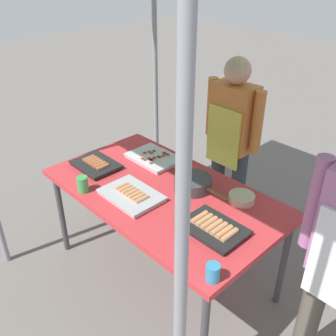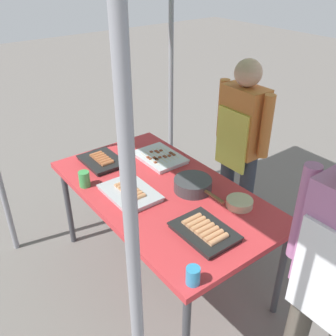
% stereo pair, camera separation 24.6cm
% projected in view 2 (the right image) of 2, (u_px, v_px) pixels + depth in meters
% --- Properties ---
extents(ground_plane, '(18.00, 18.00, 0.00)m').
position_uv_depth(ground_plane, '(163.00, 272.00, 2.89)').
color(ground_plane, '#66605B').
extents(stall_table, '(1.60, 0.90, 0.75)m').
position_uv_depth(stall_table, '(162.00, 196.00, 2.54)').
color(stall_table, '#C63338').
rests_on(stall_table, ground).
extents(tray_grilled_sausages, '(0.39, 0.28, 0.05)m').
position_uv_depth(tray_grilled_sausages, '(130.00, 193.00, 2.45)').
color(tray_grilled_sausages, '#ADADB2').
rests_on(tray_grilled_sausages, stall_table).
extents(tray_meat_skewers, '(0.38, 0.28, 0.04)m').
position_uv_depth(tray_meat_skewers, '(160.00, 157.00, 2.86)').
color(tray_meat_skewers, silver).
rests_on(tray_meat_skewers, stall_table).
extents(tray_pork_links, '(0.36, 0.26, 0.05)m').
position_uv_depth(tray_pork_links, '(204.00, 231.00, 2.11)').
color(tray_pork_links, black).
rests_on(tray_pork_links, stall_table).
extents(tray_spring_rolls, '(0.34, 0.25, 0.05)m').
position_uv_depth(tray_spring_rolls, '(102.00, 161.00, 2.81)').
color(tray_spring_rolls, black).
rests_on(tray_spring_rolls, stall_table).
extents(cooking_wok, '(0.41, 0.25, 0.08)m').
position_uv_depth(cooking_wok, '(193.00, 184.00, 2.48)').
color(cooking_wok, '#38383A').
rests_on(cooking_wok, stall_table).
extents(condiment_bowl, '(0.17, 0.17, 0.05)m').
position_uv_depth(condiment_bowl, '(239.00, 203.00, 2.34)').
color(condiment_bowl, '#BFB28C').
rests_on(condiment_bowl, stall_table).
extents(drink_cup_near_edge, '(0.07, 0.07, 0.11)m').
position_uv_depth(drink_cup_near_edge, '(84.00, 179.00, 2.52)').
color(drink_cup_near_edge, '#3F994C').
rests_on(drink_cup_near_edge, stall_table).
extents(drink_cup_by_wok, '(0.07, 0.07, 0.09)m').
position_uv_depth(drink_cup_by_wok, '(193.00, 276.00, 1.79)').
color(drink_cup_by_wok, '#338CBF').
rests_on(drink_cup_by_wok, stall_table).
extents(vendor_woman, '(0.52, 0.22, 1.48)m').
position_uv_depth(vendor_woman, '(241.00, 138.00, 2.93)').
color(vendor_woman, '#333842').
rests_on(vendor_woman, ground).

